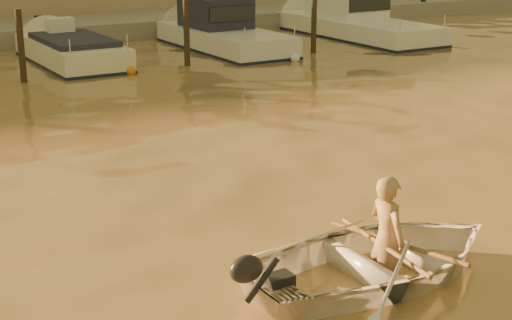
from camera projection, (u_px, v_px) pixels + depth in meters
ground_plane at (318, 257)px, 10.38m from camera, size 160.00×160.00×0.00m
dinghy at (380, 259)px, 9.72m from camera, size 3.62×2.60×0.74m
person at (387, 238)px, 9.69m from camera, size 0.39×0.59×1.62m
outboard_motor at (278, 285)px, 8.97m from camera, size 0.90×0.41×0.70m
oar_port at (396, 243)px, 9.79m from camera, size 0.51×2.06×0.13m
oar_starboard at (383, 246)px, 9.69m from camera, size 0.41×2.08×0.13m
moored_boat_3 at (72, 56)px, 24.38m from camera, size 2.11×6.09×0.95m
moored_boat_4 at (224, 31)px, 26.90m from camera, size 2.29×7.04×1.75m
moored_boat_5 at (358, 21)px, 29.72m from camera, size 2.49×8.28×1.75m
piling_2 at (21, 50)px, 21.35m from camera, size 0.18×0.18×2.20m
piling_3 at (187, 36)px, 23.80m from camera, size 0.18×0.18×2.20m
piling_4 at (314, 26)px, 26.10m from camera, size 0.18×0.18×2.20m
fender_d at (131, 71)px, 22.69m from camera, size 0.30×0.30×0.30m
fender_e at (295, 58)px, 24.74m from camera, size 0.30×0.30×0.30m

